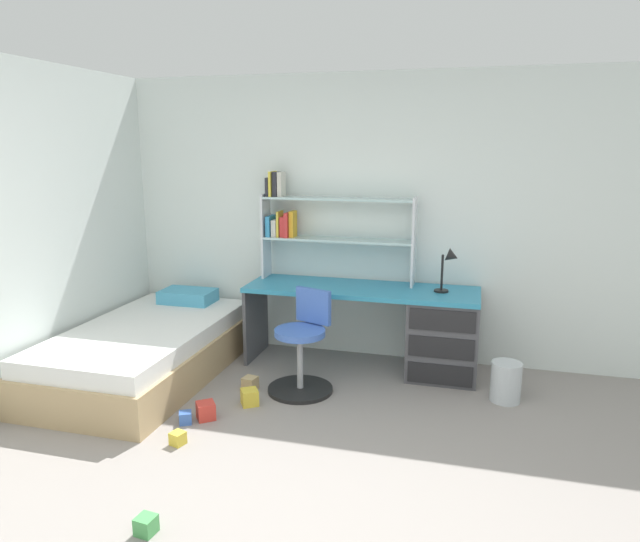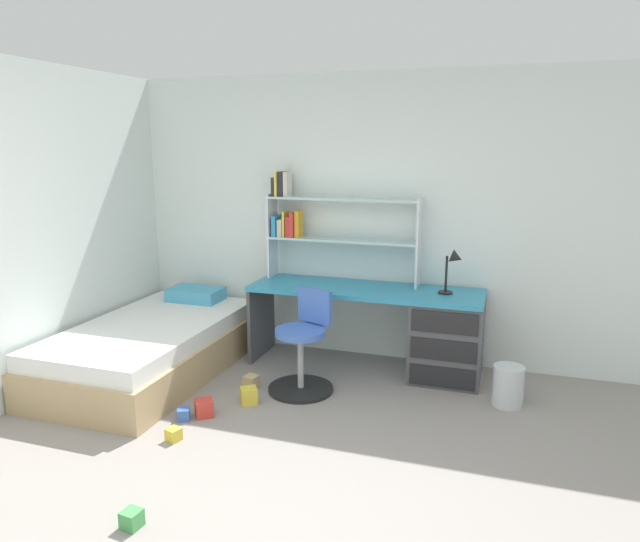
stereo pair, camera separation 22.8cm
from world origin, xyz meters
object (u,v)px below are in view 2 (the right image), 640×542
at_px(toy_block_yellow_5, 249,396).
at_px(toy_block_yellow_3, 174,434).
at_px(bed_platform, 153,347).
at_px(toy_block_blue_4, 184,414).
at_px(desk, 425,330).
at_px(bookshelf_hutch, 321,220).
at_px(waste_bin, 508,386).
at_px(desk_lamp, 454,265).
at_px(toy_block_natural_1, 251,382).
at_px(toy_block_red_2, 204,408).
at_px(swivel_chair, 303,351).
at_px(toy_block_green_0, 132,519).

bearing_deg(toy_block_yellow_5, toy_block_yellow_3, -108.97).
xyz_separation_m(bed_platform, toy_block_yellow_3, (0.81, -0.97, -0.18)).
xyz_separation_m(toy_block_yellow_3, toy_block_blue_4, (-0.09, 0.28, -0.00)).
bearing_deg(desk, toy_block_blue_4, -137.37).
relative_size(bookshelf_hutch, toy_block_blue_4, 16.14).
bearing_deg(waste_bin, desk_lamp, 140.37).
xyz_separation_m(desk_lamp, bed_platform, (-2.43, -0.68, -0.75)).
distance_m(desk, toy_block_natural_1, 1.51).
bearing_deg(desk, desk_lamp, -1.78).
height_order(bed_platform, toy_block_red_2, bed_platform).
xyz_separation_m(toy_block_red_2, toy_block_blue_4, (-0.11, -0.10, -0.02)).
distance_m(desk_lamp, toy_block_yellow_3, 2.50).
xyz_separation_m(desk_lamp, toy_block_yellow_3, (-1.62, -1.65, -0.93)).
bearing_deg(desk, toy_block_red_2, -137.44).
distance_m(waste_bin, toy_block_yellow_3, 2.45).
height_order(desk_lamp, toy_block_red_2, desk_lamp).
distance_m(swivel_chair, toy_block_natural_1, 0.50).
xyz_separation_m(desk, toy_block_yellow_3, (-1.41, -1.66, -0.36)).
distance_m(bed_platform, toy_block_yellow_3, 1.28).
relative_size(toy_block_natural_1, toy_block_red_2, 0.85).
xyz_separation_m(bookshelf_hutch, waste_bin, (1.67, -0.59, -1.11)).
bearing_deg(toy_block_natural_1, toy_block_green_0, -85.04).
xyz_separation_m(toy_block_green_0, toy_block_yellow_3, (-0.29, 0.84, -0.00)).
xyz_separation_m(toy_block_green_0, toy_block_red_2, (-0.27, 1.22, 0.01)).
distance_m(bed_platform, toy_block_red_2, 1.03).
bearing_deg(toy_block_red_2, bed_platform, 144.30).
bearing_deg(toy_block_blue_4, toy_block_yellow_5, 50.85).
bearing_deg(toy_block_yellow_3, waste_bin, 30.94).
relative_size(bookshelf_hutch, bed_platform, 0.68).
xyz_separation_m(bookshelf_hutch, toy_block_red_2, (-0.41, -1.47, -1.20)).
bearing_deg(toy_block_blue_4, toy_block_natural_1, 71.11).
distance_m(bookshelf_hutch, toy_block_natural_1, 1.55).
xyz_separation_m(desk, waste_bin, (0.69, -0.40, -0.25)).
height_order(bed_platform, toy_block_yellow_3, bed_platform).
xyz_separation_m(swivel_chair, toy_block_green_0, (-0.25, -1.88, -0.27)).
xyz_separation_m(bookshelf_hutch, swivel_chair, (0.11, -0.81, -0.94)).
relative_size(desk, toy_block_natural_1, 18.95).
distance_m(desk, toy_block_red_2, 1.92).
bearing_deg(toy_block_red_2, desk, 42.56).
bearing_deg(toy_block_blue_4, swivel_chair, 50.48).
bearing_deg(toy_block_natural_1, toy_block_red_2, -101.87).
bearing_deg(desk_lamp, toy_block_yellow_5, -144.82).
height_order(desk, bookshelf_hutch, bookshelf_hutch).
height_order(swivel_chair, toy_block_yellow_5, swivel_chair).
xyz_separation_m(toy_block_natural_1, toy_block_red_2, (-0.12, -0.55, 0.01)).
xyz_separation_m(desk, desk_lamp, (0.21, -0.01, 0.57)).
relative_size(toy_block_green_0, toy_block_yellow_3, 1.10).
distance_m(bed_platform, toy_block_natural_1, 0.96).
bearing_deg(bed_platform, toy_block_yellow_3, -50.20).
bearing_deg(swivel_chair, toy_block_yellow_5, -129.92).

